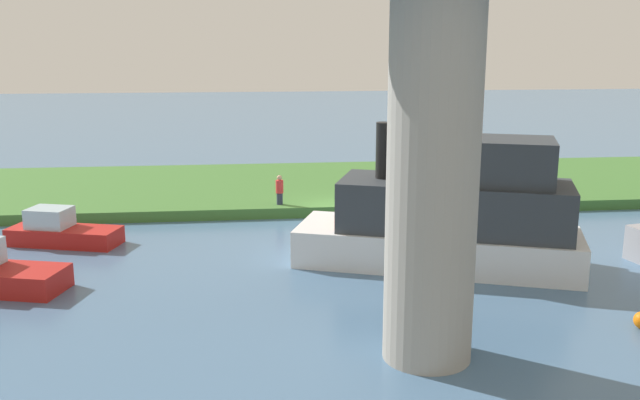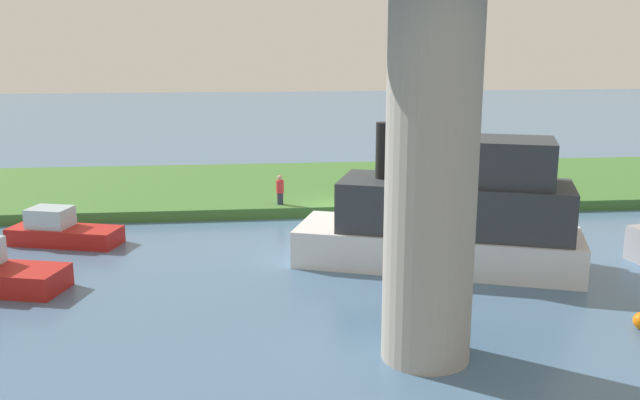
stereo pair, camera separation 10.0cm
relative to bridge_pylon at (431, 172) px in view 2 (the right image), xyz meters
The scene contains 7 objects.
ground_plane 15.56m from the bridge_pylon, 88.39° to the right, with size 160.00×160.00×0.00m, color #4C7093.
grassy_bank 21.28m from the bridge_pylon, 88.86° to the right, with size 80.00×12.00×0.50m, color #427533.
bridge_pylon is the anchor object (origin of this frame).
person_on_bank 16.29m from the bridge_pylon, 79.14° to the right, with size 0.51×0.51×1.39m.
mooring_post 18.61m from the bridge_pylon, 116.94° to the right, with size 0.20×0.20×1.05m, color brown.
motorboat_white 8.32m from the bridge_pylon, 109.83° to the right, with size 10.65×6.60×5.16m.
houseboat_blue 17.28m from the bridge_pylon, 44.26° to the right, with size 4.69×2.76×1.48m.
Camera 2 is at (4.06, 31.36, 8.07)m, focal length 39.61 mm.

